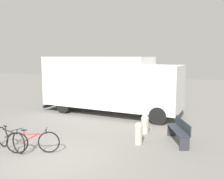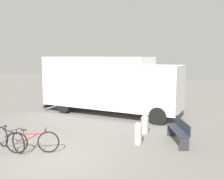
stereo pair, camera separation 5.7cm
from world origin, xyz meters
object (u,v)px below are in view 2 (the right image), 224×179
Objects in this scene: delivery_truck at (109,83)px; bollard_far_bench at (145,123)px; park_bench at (179,130)px; bicycle_near at (10,139)px; bollard_near_bench at (138,132)px; bicycle_middle at (33,142)px.

bollard_far_bench is (2.74, -2.94, -1.32)m from delivery_truck.
park_bench is 1.64m from bollard_far_bench.
bicycle_near is 4.55m from bollard_near_bench.
park_bench reaches higher than bicycle_middle.
park_bench is 2.09× the size of bollard_near_bench.
park_bench is 6.12m from bicycle_near.
bicycle_near reaches higher than bollard_far_bench.
park_bench is 2.19× the size of bollard_far_bench.
delivery_truck is at bearing 123.00° from bollard_near_bench.
delivery_truck reaches higher than park_bench.
bicycle_middle is at bearing -86.98° from delivery_truck.
bicycle_near is (-5.45, -2.78, -0.11)m from park_bench.
bicycle_middle is 3.74m from bollard_near_bench.
bollard_near_bench is at bearing -87.06° from bollard_far_bench.
bollard_far_bench is (-0.07, 1.38, -0.02)m from bollard_near_bench.
bollard_far_bench is at bearing 59.01° from bicycle_near.
bollard_far_bench is (3.97, 3.47, 0.04)m from bicycle_near.
bicycle_near is (-1.23, -6.42, -1.36)m from delivery_truck.
delivery_truck is 9.68× the size of bollard_near_bench.
park_bench is at bearing 7.41° from bicycle_middle.
delivery_truck is 5.32m from bollard_near_bench.
bollard_near_bench is (2.81, -4.33, -1.30)m from delivery_truck.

